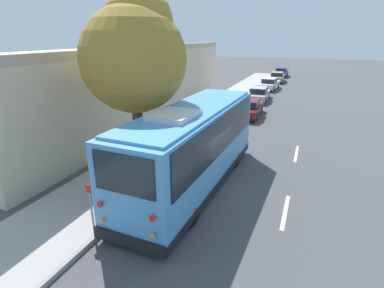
{
  "coord_description": "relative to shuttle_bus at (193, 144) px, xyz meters",
  "views": [
    {
      "loc": [
        -10.38,
        -3.74,
        5.9
      ],
      "look_at": [
        1.4,
        0.96,
        1.3
      ],
      "focal_mm": 28.0,
      "sensor_mm": 36.0,
      "label": 1
    }
  ],
  "objects": [
    {
      "name": "parked_sedan_tan",
      "position": [
        31.86,
        0.43,
        -1.24
      ],
      "size": [
        4.27,
        1.84,
        1.33
      ],
      "rotation": [
        0.0,
        0.0,
        0.03
      ],
      "color": "tan",
      "rests_on": "ground"
    },
    {
      "name": "curb_strip",
      "position": [
        -0.01,
        1.48,
        -1.79
      ],
      "size": [
        80.0,
        0.14,
        0.15
      ],
      "primitive_type": "cube",
      "color": "gray",
      "rests_on": "ground"
    },
    {
      "name": "ground_plane",
      "position": [
        -0.01,
        -0.36,
        -1.86
      ],
      "size": [
        160.0,
        160.0,
        0.0
      ],
      "primitive_type": "plane",
      "color": "#474749"
    },
    {
      "name": "sign_post_far",
      "position": [
        -2.03,
        1.76,
        -1.13
      ],
      "size": [
        0.06,
        0.06,
        1.16
      ],
      "color": "gray",
      "rests_on": "sidewalk_slab"
    },
    {
      "name": "parked_sedan_maroon",
      "position": [
        12.31,
        0.25,
        -1.26
      ],
      "size": [
        4.45,
        1.88,
        1.31
      ],
      "rotation": [
        0.0,
        0.0,
        0.03
      ],
      "color": "maroon",
      "rests_on": "ground"
    },
    {
      "name": "fire_hydrant",
      "position": [
        5.95,
        2.02,
        -1.31
      ],
      "size": [
        0.22,
        0.22,
        0.81
      ],
      "color": "#99999E",
      "rests_on": "sidewalk_slab"
    },
    {
      "name": "parked_sedan_blue",
      "position": [
        37.83,
        0.52,
        -1.24
      ],
      "size": [
        4.31,
        1.8,
        1.33
      ],
      "rotation": [
        0.0,
        0.0,
        -0.02
      ],
      "color": "navy",
      "rests_on": "ground"
    },
    {
      "name": "lane_stripe_mid",
      "position": [
        -0.61,
        -3.79,
        -1.86
      ],
      "size": [
        2.4,
        0.14,
        0.01
      ],
      "primitive_type": "cube",
      "color": "silver",
      "rests_on": "ground"
    },
    {
      "name": "lane_stripe_ahead",
      "position": [
        5.39,
        -3.79,
        -1.86
      ],
      "size": [
        2.4,
        0.14,
        0.01
      ],
      "primitive_type": "cube",
      "color": "silver",
      "rests_on": "ground"
    },
    {
      "name": "sign_post_near",
      "position": [
        -4.11,
        1.76,
        -0.91
      ],
      "size": [
        0.06,
        0.22,
        1.55
      ],
      "color": "gray",
      "rests_on": "sidewalk_slab"
    },
    {
      "name": "shuttle_bus",
      "position": [
        0.0,
        0.0,
        0.0
      ],
      "size": [
        9.33,
        2.72,
        3.49
      ],
      "rotation": [
        0.0,
        0.0,
        -0.03
      ],
      "color": "#4C93D1",
      "rests_on": "ground"
    },
    {
      "name": "parked_sedan_silver",
      "position": [
        18.62,
        0.56,
        -1.27
      ],
      "size": [
        4.68,
        1.79,
        1.28
      ],
      "rotation": [
        0.0,
        0.0,
        0.02
      ],
      "color": "#A8AAAF",
      "rests_on": "ground"
    },
    {
      "name": "building_backdrop",
      "position": [
        7.87,
        9.91,
        0.59
      ],
      "size": [
        24.3,
        8.92,
        5.3
      ],
      "color": "beige",
      "rests_on": "ground"
    },
    {
      "name": "street_tree",
      "position": [
        0.17,
        2.53,
        3.43
      ],
      "size": [
        4.2,
        4.2,
        7.6
      ],
      "color": "brown",
      "rests_on": "sidewalk_slab"
    },
    {
      "name": "parked_sedan_white",
      "position": [
        25.4,
        0.53,
        -1.25
      ],
      "size": [
        4.78,
        1.93,
        1.32
      ],
      "rotation": [
        0.0,
        0.0,
        -0.07
      ],
      "color": "silver",
      "rests_on": "ground"
    },
    {
      "name": "sidewalk_slab",
      "position": [
        -0.01,
        3.19,
        -1.79
      ],
      "size": [
        80.0,
        3.29,
        0.15
      ],
      "primitive_type": "cube",
      "color": "#A3A099",
      "rests_on": "ground"
    }
  ]
}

